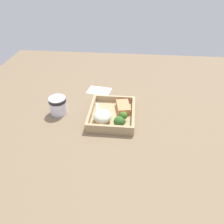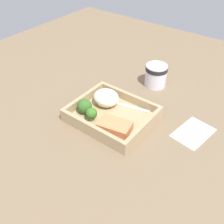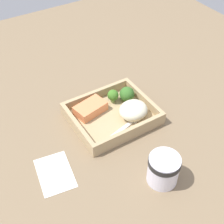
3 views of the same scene
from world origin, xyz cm
name	(u,v)px [view 1 (image 1 of 3)]	position (x,y,z in cm)	size (l,w,h in cm)	color
ground_plane	(112,118)	(0.00, 0.00, -1.00)	(160.00, 160.00, 2.00)	#796449
takeout_tray	(112,116)	(0.00, 0.00, 0.60)	(24.23, 20.37, 1.20)	tan
tray_rim	(112,112)	(0.00, 0.00, 2.67)	(24.23, 20.37, 2.94)	tan
salmon_fillet	(123,107)	(-4.64, 4.83, 2.63)	(9.37, 5.71, 2.85)	#E68451
mashed_potatoes	(102,116)	(5.15, -3.64, 3.76)	(8.55, 7.80, 5.11)	beige
broccoli_floret_1	(119,122)	(7.80, 3.76, 3.47)	(4.68, 4.68, 4.68)	#84A666
broccoli_floret_2	(123,116)	(3.66, 5.31, 3.69)	(3.51, 3.51, 4.35)	#779E53
fork	(98,114)	(0.33, -6.28, 1.42)	(15.75, 5.29, 0.44)	silver
paper_cup	(58,105)	(-0.87, -25.06, 4.50)	(7.90, 7.90, 8.06)	white
receipt_slip	(99,91)	(-22.92, -9.36, 0.12)	(8.40, 12.28, 0.24)	white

